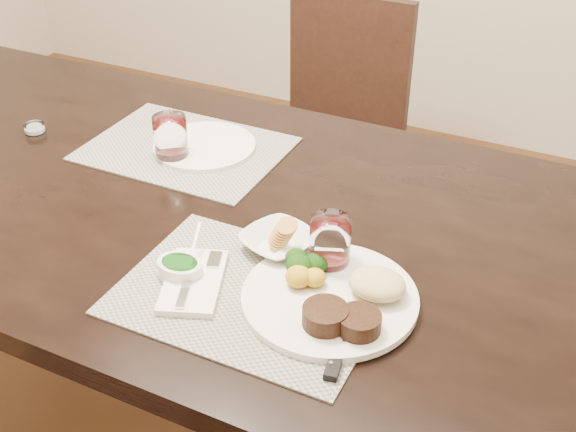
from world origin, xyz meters
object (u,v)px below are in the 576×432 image
at_px(cracker_bowl, 278,241).
at_px(wine_glass_near, 330,246).
at_px(dinner_plate, 337,296).
at_px(steak_knife, 345,343).
at_px(far_plate, 204,146).
at_px(chair_far, 335,122).

distance_m(cracker_bowl, wine_glass_near, 0.11).
xyz_separation_m(dinner_plate, wine_glass_near, (-0.05, 0.09, 0.03)).
xyz_separation_m(dinner_plate, steak_knife, (0.05, -0.09, -0.01)).
distance_m(dinner_plate, cracker_bowl, 0.19).
distance_m(cracker_bowl, far_plate, 0.45).
bearing_deg(chair_far, steak_knife, -66.90).
relative_size(chair_far, far_plate, 3.68).
bearing_deg(dinner_plate, far_plate, 161.27).
height_order(dinner_plate, wine_glass_near, wine_glass_near).
distance_m(dinner_plate, wine_glass_near, 0.11).
relative_size(dinner_plate, far_plate, 1.27).
distance_m(dinner_plate, far_plate, 0.64).
height_order(dinner_plate, far_plate, dinner_plate).
height_order(chair_far, wine_glass_near, chair_far).
relative_size(cracker_bowl, wine_glass_near, 1.63).
distance_m(chair_far, wine_glass_near, 1.15).
bearing_deg(wine_glass_near, far_plate, 146.87).
height_order(steak_knife, wine_glass_near, wine_glass_near).
bearing_deg(wine_glass_near, dinner_plate, -59.73).
distance_m(dinner_plate, steak_knife, 0.10).
bearing_deg(chair_far, dinner_plate, -67.47).
height_order(chair_far, far_plate, chair_far).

